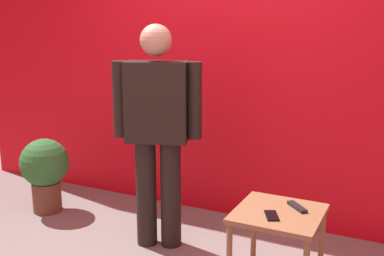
{
  "coord_description": "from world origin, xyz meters",
  "views": [
    {
      "loc": [
        1.51,
        -2.41,
        1.73
      ],
      "look_at": [
        0.05,
        0.55,
        0.97
      ],
      "focal_mm": 43.56,
      "sensor_mm": 36.0,
      "label": 1
    }
  ],
  "objects_px": {
    "tv_remote": "(297,207)",
    "cell_phone": "(272,216)",
    "side_table": "(278,226)",
    "potted_plant": "(45,169)",
    "standing_person": "(157,126)"
  },
  "relations": [
    {
      "from": "tv_remote",
      "to": "cell_phone",
      "type": "bearing_deg",
      "value": -164.55
    },
    {
      "from": "side_table",
      "to": "cell_phone",
      "type": "relative_size",
      "value": 4.2
    },
    {
      "from": "cell_phone",
      "to": "potted_plant",
      "type": "bearing_deg",
      "value": 140.41
    },
    {
      "from": "cell_phone",
      "to": "tv_remote",
      "type": "bearing_deg",
      "value": 34.52
    },
    {
      "from": "cell_phone",
      "to": "potted_plant",
      "type": "height_order",
      "value": "potted_plant"
    },
    {
      "from": "tv_remote",
      "to": "potted_plant",
      "type": "xyz_separation_m",
      "value": [
        -2.4,
        0.36,
        -0.21
      ]
    },
    {
      "from": "cell_phone",
      "to": "tv_remote",
      "type": "xyz_separation_m",
      "value": [
        0.1,
        0.19,
        0.01
      ]
    },
    {
      "from": "standing_person",
      "to": "cell_phone",
      "type": "relative_size",
      "value": 11.85
    },
    {
      "from": "cell_phone",
      "to": "tv_remote",
      "type": "relative_size",
      "value": 0.85
    },
    {
      "from": "standing_person",
      "to": "potted_plant",
      "type": "bearing_deg",
      "value": 175.05
    },
    {
      "from": "cell_phone",
      "to": "potted_plant",
      "type": "relative_size",
      "value": 0.21
    },
    {
      "from": "standing_person",
      "to": "tv_remote",
      "type": "distance_m",
      "value": 1.21
    },
    {
      "from": "standing_person",
      "to": "tv_remote",
      "type": "xyz_separation_m",
      "value": [
        1.13,
        -0.25,
        -0.34
      ]
    },
    {
      "from": "side_table",
      "to": "potted_plant",
      "type": "relative_size",
      "value": 0.88
    },
    {
      "from": "cell_phone",
      "to": "side_table",
      "type": "bearing_deg",
      "value": 53.03
    }
  ]
}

